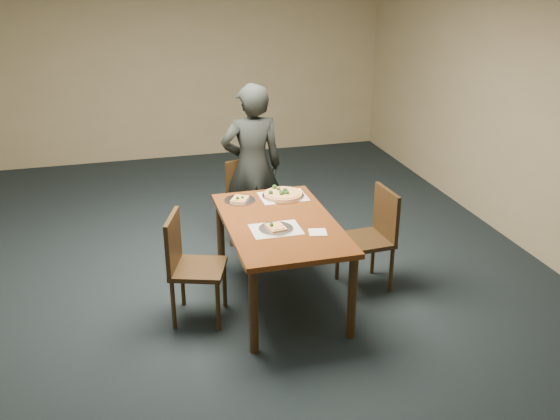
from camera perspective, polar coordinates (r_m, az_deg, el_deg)
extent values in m
plane|color=black|center=(5.75, -4.11, -6.88)|extent=(8.00, 8.00, 0.00)
plane|color=tan|center=(9.07, -9.51, 13.35)|extent=(6.00, 0.00, 6.00)
plane|color=tan|center=(6.44, 22.94, 8.09)|extent=(0.00, 8.00, 8.00)
cube|color=#512810|center=(5.18, 0.00, -1.25)|extent=(0.90, 1.50, 0.04)
cylinder|color=black|center=(4.68, -2.42, -9.29)|extent=(0.07, 0.07, 0.70)
cylinder|color=black|center=(5.88, -5.45, -2.35)|extent=(0.07, 0.07, 0.70)
cylinder|color=black|center=(4.89, 6.61, -7.96)|extent=(0.07, 0.07, 0.70)
cylinder|color=black|center=(6.04, 1.85, -1.53)|extent=(0.07, 0.07, 0.70)
cube|color=black|center=(6.25, -2.29, 0.29)|extent=(0.55, 0.55, 0.04)
cylinder|color=black|center=(6.12, -2.66, -2.65)|extent=(0.04, 0.04, 0.43)
cylinder|color=black|center=(6.39, -4.51, -1.54)|extent=(0.04, 0.04, 0.43)
cylinder|color=black|center=(6.31, 0.02, -1.80)|extent=(0.04, 0.04, 0.43)
cylinder|color=black|center=(6.57, -1.88, -0.76)|extent=(0.04, 0.04, 0.43)
cube|color=black|center=(6.31, -3.32, 2.83)|extent=(0.40, 0.19, 0.44)
cube|color=black|center=(5.10, -7.48, -5.36)|extent=(0.53, 0.53, 0.04)
cylinder|color=black|center=(5.03, -5.68, -8.77)|extent=(0.04, 0.04, 0.43)
cylinder|color=black|center=(5.10, -9.73, -8.55)|extent=(0.04, 0.04, 0.43)
cylinder|color=black|center=(5.34, -5.09, -6.76)|extent=(0.04, 0.04, 0.43)
cylinder|color=black|center=(5.40, -8.90, -6.59)|extent=(0.04, 0.04, 0.43)
cube|color=black|center=(5.03, -9.75, -2.85)|extent=(0.17, 0.41, 0.44)
cube|color=black|center=(5.58, 7.81, -2.78)|extent=(0.44, 0.44, 0.04)
cylinder|color=black|center=(5.76, 5.29, -4.42)|extent=(0.04, 0.04, 0.43)
cylinder|color=black|center=(5.90, 8.49, -3.88)|extent=(0.04, 0.04, 0.43)
cylinder|color=black|center=(5.47, 6.80, -6.04)|extent=(0.04, 0.04, 0.43)
cylinder|color=black|center=(5.62, 10.14, -5.42)|extent=(0.04, 0.04, 0.43)
cube|color=black|center=(5.57, 9.69, -0.26)|extent=(0.06, 0.42, 0.44)
imported|color=black|center=(6.20, -2.56, 3.93)|extent=(0.62, 0.41, 1.68)
cube|color=white|center=(5.69, 0.28, 1.25)|extent=(0.42, 0.32, 0.00)
cube|color=white|center=(5.02, -0.37, -1.78)|extent=(0.40, 0.30, 0.00)
cylinder|color=silver|center=(5.68, 0.28, 1.32)|extent=(0.39, 0.39, 0.01)
cylinder|color=#DA9054|center=(5.68, 0.28, 1.47)|extent=(0.35, 0.35, 0.02)
cylinder|color=#FDE784|center=(5.67, 0.28, 1.60)|extent=(0.31, 0.31, 0.01)
sphere|color=#163F13|center=(5.70, 0.41, 1.84)|extent=(0.03, 0.03, 0.03)
sphere|color=#163F13|center=(5.63, -0.86, 1.61)|extent=(0.04, 0.04, 0.04)
sphere|color=#163F13|center=(5.63, 0.25, 1.59)|extent=(0.04, 0.04, 0.04)
sphere|color=#163F13|center=(5.63, 0.66, 1.60)|extent=(0.04, 0.04, 0.04)
sphere|color=#163F13|center=(5.76, -0.50, 2.12)|extent=(0.04, 0.04, 0.04)
sphere|color=#163F13|center=(5.73, -0.13, 1.95)|extent=(0.03, 0.03, 0.03)
sphere|color=#163F13|center=(5.62, 0.12, 1.53)|extent=(0.04, 0.04, 0.04)
sphere|color=#163F13|center=(5.65, 0.10, 1.66)|extent=(0.04, 0.04, 0.04)
sphere|color=#163F13|center=(5.70, 0.49, 1.85)|extent=(0.04, 0.04, 0.04)
cylinder|color=silver|center=(5.02, -0.37, -1.71)|extent=(0.28, 0.28, 0.01)
cube|color=#DA9054|center=(5.01, -0.37, -1.58)|extent=(0.15, 0.19, 0.02)
cube|color=#FDE784|center=(5.01, -0.38, -1.46)|extent=(0.12, 0.15, 0.01)
sphere|color=#163F13|center=(5.00, -0.77, -1.38)|extent=(0.03, 0.03, 0.03)
sphere|color=#163F13|center=(5.01, -0.79, -1.30)|extent=(0.03, 0.03, 0.03)
cylinder|color=silver|center=(5.60, -3.70, 0.89)|extent=(0.28, 0.28, 0.01)
cube|color=#DA9054|center=(5.59, -3.70, 1.01)|extent=(0.20, 0.21, 0.02)
cube|color=#FDE784|center=(5.59, -3.70, 1.12)|extent=(0.16, 0.17, 0.01)
sphere|color=#163F13|center=(5.57, -3.45, 1.17)|extent=(0.03, 0.03, 0.03)
sphere|color=#163F13|center=(5.55, -3.90, 1.10)|extent=(0.03, 0.03, 0.03)
cube|color=white|center=(4.97, 3.47, -2.05)|extent=(0.16, 0.16, 0.01)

